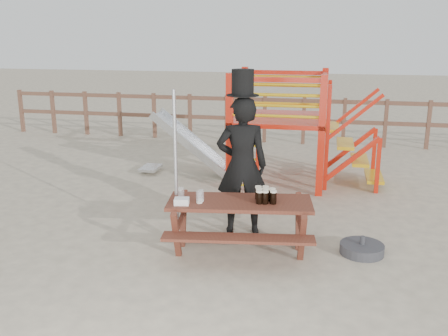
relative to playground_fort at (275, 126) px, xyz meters
The scene contains 10 objects.
ground 3.74m from the playground_fort, 91.99° to the right, with size 60.00×60.00×0.00m, color #C2B397.
back_fence 3.44m from the playground_fort, 92.08° to the left, with size 15.09×0.09×1.20m.
playground_fort is the anchor object (origin of this frame).
picnic_table 3.44m from the playground_fort, 91.33° to the right, with size 1.98×1.49×0.71m.
man_with_hat 2.68m from the playground_fort, 93.75° to the right, with size 0.80×0.61×2.30m.
metal_pole 3.44m from the playground_fort, 105.87° to the right, with size 0.05×0.05×2.09m, color #B2B2B7.
parasol_base 3.58m from the playground_fort, 64.45° to the right, with size 0.56×0.56×0.24m.
paper_bag 3.75m from the playground_fort, 101.81° to the right, with size 0.18×0.14×0.08m, color white.
stout_pints 3.36m from the playground_fort, 86.01° to the right, with size 0.29×0.28×0.17m.
empty_glasses 3.58m from the playground_fort, 100.52° to the right, with size 0.35×0.19×0.15m.
Camera 1 is at (1.07, -5.71, 2.77)m, focal length 40.00 mm.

